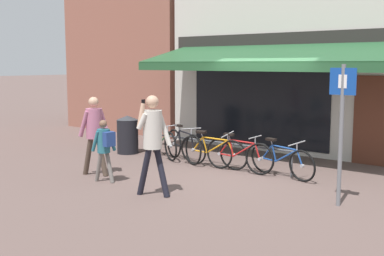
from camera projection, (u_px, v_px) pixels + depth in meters
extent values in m
plane|color=brown|center=(240.00, 174.00, 10.41)|extent=(160.00, 160.00, 0.00)
cube|color=beige|center=(311.00, 57.00, 13.59)|extent=(7.60, 3.00, 5.12)
cube|color=black|center=(257.00, 105.00, 13.11)|extent=(4.18, 0.04, 2.20)
cube|color=#5B2D1E|center=(373.00, 121.00, 11.21)|extent=(0.90, 0.04, 2.10)
cube|color=#282623|center=(287.00, 41.00, 12.36)|extent=(7.22, 0.06, 0.44)
cube|color=#23512D|center=(268.00, 53.00, 11.66)|extent=(6.84, 1.96, 0.50)
cube|color=#23512D|center=(246.00, 67.00, 10.95)|extent=(6.84, 0.03, 0.20)
cube|color=#8E5647|center=(153.00, 60.00, 18.05)|extent=(5.18, 4.00, 5.00)
cylinder|color=#47494F|center=(216.00, 142.00, 11.26)|extent=(3.99, 0.04, 0.04)
cylinder|color=#47494F|center=(156.00, 145.00, 12.49)|extent=(0.04, 0.04, 0.55)
cylinder|color=#47494F|center=(292.00, 164.00, 10.09)|extent=(0.04, 0.04, 0.55)
torus|color=black|center=(171.00, 146.00, 11.75)|extent=(0.70, 0.41, 0.74)
cylinder|color=#9E9EA3|center=(171.00, 146.00, 11.75)|extent=(0.09, 0.09, 0.07)
torus|color=black|center=(156.00, 140.00, 12.67)|extent=(0.70, 0.41, 0.74)
cylinder|color=#9E9EA3|center=(156.00, 140.00, 12.67)|extent=(0.09, 0.09, 0.07)
cylinder|color=#23703D|center=(164.00, 137.00, 12.07)|extent=(0.52, 0.30, 0.39)
cylinder|color=#23703D|center=(163.00, 130.00, 12.08)|extent=(0.58, 0.31, 0.05)
cylinder|color=#23703D|center=(160.00, 135.00, 12.35)|extent=(0.12, 0.05, 0.39)
cylinder|color=#23703D|center=(158.00, 142.00, 12.51)|extent=(0.34, 0.19, 0.05)
cylinder|color=#23703D|center=(157.00, 134.00, 12.51)|extent=(0.28, 0.19, 0.38)
cylinder|color=#23703D|center=(169.00, 139.00, 11.77)|extent=(0.15, 0.07, 0.36)
cylinder|color=#9E9EA3|center=(158.00, 126.00, 12.36)|extent=(0.06, 0.04, 0.11)
cube|color=black|center=(158.00, 123.00, 12.37)|extent=(0.26, 0.20, 0.06)
cylinder|color=#9E9EA3|center=(168.00, 129.00, 11.79)|extent=(0.04, 0.04, 0.14)
cylinder|color=#9E9EA3|center=(168.00, 126.00, 11.78)|extent=(0.25, 0.48, 0.06)
torus|color=black|center=(193.00, 150.00, 11.29)|extent=(0.70, 0.34, 0.74)
cylinder|color=#9E9EA3|center=(193.00, 150.00, 11.29)|extent=(0.09, 0.08, 0.07)
torus|color=black|center=(174.00, 143.00, 12.15)|extent=(0.70, 0.34, 0.74)
cylinder|color=#9E9EA3|center=(174.00, 143.00, 12.15)|extent=(0.09, 0.08, 0.07)
cylinder|color=black|center=(186.00, 140.00, 11.60)|extent=(0.53, 0.24, 0.39)
cylinder|color=black|center=(185.00, 132.00, 11.61)|extent=(0.58, 0.27, 0.05)
cylinder|color=black|center=(180.00, 138.00, 11.86)|extent=(0.11, 0.08, 0.39)
cylinder|color=black|center=(177.00, 145.00, 12.00)|extent=(0.34, 0.17, 0.05)
cylinder|color=black|center=(177.00, 137.00, 12.01)|extent=(0.29, 0.14, 0.38)
cylinder|color=black|center=(192.00, 142.00, 11.31)|extent=(0.14, 0.09, 0.36)
cylinder|color=#9E9EA3|center=(179.00, 128.00, 11.88)|extent=(0.06, 0.04, 0.11)
cube|color=black|center=(179.00, 126.00, 11.88)|extent=(0.26, 0.19, 0.05)
cylinder|color=#9E9EA3|center=(191.00, 131.00, 11.33)|extent=(0.03, 0.04, 0.14)
cylinder|color=#9E9EA3|center=(191.00, 129.00, 11.32)|extent=(0.22, 0.49, 0.03)
torus|color=black|center=(234.00, 155.00, 10.70)|extent=(0.72, 0.20, 0.71)
cylinder|color=#9E9EA3|center=(234.00, 155.00, 10.70)|extent=(0.07, 0.07, 0.08)
torus|color=black|center=(193.00, 150.00, 11.32)|extent=(0.72, 0.20, 0.71)
cylinder|color=#9E9EA3|center=(193.00, 150.00, 11.32)|extent=(0.07, 0.07, 0.08)
cylinder|color=orange|center=(217.00, 147.00, 10.90)|extent=(0.61, 0.05, 0.38)
cylinder|color=orange|center=(215.00, 139.00, 10.87)|extent=(0.67, 0.08, 0.05)
cylinder|color=orange|center=(205.00, 145.00, 11.09)|extent=(0.13, 0.11, 0.37)
cylinder|color=orange|center=(200.00, 151.00, 11.22)|extent=(0.39, 0.06, 0.05)
cylinder|color=orange|center=(198.00, 144.00, 11.19)|extent=(0.33, 0.07, 0.37)
cylinder|color=orange|center=(231.00, 148.00, 10.69)|extent=(0.16, 0.10, 0.34)
cylinder|color=#9E9EA3|center=(202.00, 135.00, 11.06)|extent=(0.06, 0.05, 0.11)
cube|color=black|center=(201.00, 132.00, 11.05)|extent=(0.25, 0.12, 0.06)
cylinder|color=#9E9EA3|center=(228.00, 137.00, 10.67)|extent=(0.03, 0.05, 0.14)
cylinder|color=#9E9EA3|center=(228.00, 134.00, 10.65)|extent=(0.06, 0.52, 0.10)
torus|color=black|center=(260.00, 159.00, 10.28)|extent=(0.70, 0.07, 0.70)
cylinder|color=#9E9EA3|center=(260.00, 159.00, 10.28)|extent=(0.07, 0.06, 0.07)
torus|color=black|center=(220.00, 154.00, 10.90)|extent=(0.70, 0.07, 0.70)
cylinder|color=#9E9EA3|center=(220.00, 154.00, 10.90)|extent=(0.07, 0.06, 0.07)
cylinder|color=#B21E1E|center=(244.00, 150.00, 10.49)|extent=(0.58, 0.04, 0.37)
cylinder|color=#B21E1E|center=(242.00, 142.00, 10.49)|extent=(0.64, 0.05, 0.05)
cylinder|color=#B21E1E|center=(232.00, 148.00, 10.68)|extent=(0.11, 0.04, 0.37)
cylinder|color=#B21E1E|center=(226.00, 155.00, 10.79)|extent=(0.36, 0.04, 0.05)
cylinder|color=#B21E1E|center=(225.00, 147.00, 10.79)|extent=(0.31, 0.03, 0.36)
cylinder|color=#B21E1E|center=(257.00, 151.00, 10.29)|extent=(0.15, 0.04, 0.34)
cylinder|color=#9E9EA3|center=(230.00, 138.00, 10.68)|extent=(0.05, 0.03, 0.11)
cube|color=black|center=(229.00, 134.00, 10.68)|extent=(0.24, 0.10, 0.05)
cylinder|color=#9E9EA3|center=(255.00, 140.00, 10.29)|extent=(0.03, 0.03, 0.14)
cylinder|color=#9E9EA3|center=(255.00, 137.00, 10.28)|extent=(0.03, 0.52, 0.03)
torus|color=black|center=(302.00, 166.00, 9.67)|extent=(0.67, 0.25, 0.67)
cylinder|color=#9E9EA3|center=(302.00, 166.00, 9.67)|extent=(0.08, 0.08, 0.08)
torus|color=black|center=(263.00, 158.00, 10.49)|extent=(0.67, 0.25, 0.67)
cylinder|color=#9E9EA3|center=(263.00, 158.00, 10.49)|extent=(0.08, 0.08, 0.08)
cylinder|color=#1E4793|center=(286.00, 156.00, 9.96)|extent=(0.58, 0.19, 0.36)
cylinder|color=#1E4793|center=(284.00, 148.00, 9.95)|extent=(0.65, 0.18, 0.05)
cylinder|color=#1E4793|center=(274.00, 153.00, 10.21)|extent=(0.12, 0.05, 0.35)
cylinder|color=#1E4793|center=(269.00, 160.00, 10.35)|extent=(0.37, 0.11, 0.05)
cylinder|color=#1E4793|center=(267.00, 152.00, 10.35)|extent=(0.32, 0.13, 0.35)
cylinder|color=#1E4793|center=(300.00, 158.00, 9.69)|extent=(0.15, 0.04, 0.32)
cylinder|color=#9E9EA3|center=(272.00, 143.00, 10.21)|extent=(0.06, 0.03, 0.11)
cube|color=black|center=(271.00, 139.00, 10.21)|extent=(0.26, 0.15, 0.06)
cylinder|color=#9E9EA3|center=(297.00, 147.00, 9.69)|extent=(0.03, 0.04, 0.14)
cylinder|color=#9E9EA3|center=(297.00, 143.00, 9.67)|extent=(0.14, 0.51, 0.07)
cylinder|color=black|center=(144.00, 172.00, 8.66)|extent=(0.36, 0.12, 0.90)
cylinder|color=black|center=(162.00, 172.00, 8.64)|extent=(0.36, 0.12, 0.90)
cylinder|color=beige|center=(153.00, 129.00, 8.55)|extent=(0.35, 0.35, 0.69)
sphere|color=tan|center=(152.00, 102.00, 8.48)|extent=(0.23, 0.23, 0.23)
cylinder|color=beige|center=(164.00, 129.00, 8.63)|extent=(0.30, 0.15, 0.61)
cylinder|color=beige|center=(142.00, 121.00, 8.41)|extent=(0.22, 0.18, 0.30)
cylinder|color=tan|center=(141.00, 116.00, 8.42)|extent=(0.14, 0.19, 0.46)
cube|color=black|center=(143.00, 103.00, 8.42)|extent=(0.02, 0.07, 0.14)
cylinder|color=slate|center=(99.00, 167.00, 9.69)|extent=(0.26, 0.11, 0.63)
cylinder|color=slate|center=(110.00, 167.00, 9.66)|extent=(0.26, 0.11, 0.63)
cylinder|color=#286675|center=(104.00, 141.00, 9.61)|extent=(0.28, 0.28, 0.48)
sphere|color=brown|center=(103.00, 124.00, 9.56)|extent=(0.16, 0.16, 0.16)
cylinder|color=#286675|center=(112.00, 140.00, 9.66)|extent=(0.21, 0.09, 0.42)
cylinder|color=#286675|center=(95.00, 141.00, 9.56)|extent=(0.21, 0.09, 0.42)
cube|color=navy|center=(109.00, 139.00, 9.46)|extent=(0.17, 0.23, 0.29)
cylinder|color=#47382D|center=(88.00, 157.00, 10.27)|extent=(0.35, 0.13, 0.83)
cylinder|color=#47382D|center=(102.00, 157.00, 10.25)|extent=(0.35, 0.13, 0.83)
cylinder|color=#B26684|center=(94.00, 123.00, 10.16)|extent=(0.36, 0.36, 0.64)
sphere|color=tan|center=(93.00, 102.00, 10.10)|extent=(0.21, 0.21, 0.21)
cylinder|color=#B26684|center=(104.00, 123.00, 10.25)|extent=(0.29, 0.14, 0.57)
cylinder|color=#B26684|center=(84.00, 124.00, 10.08)|extent=(0.29, 0.14, 0.57)
cylinder|color=black|center=(128.00, 137.00, 12.77)|extent=(0.56, 0.56, 0.90)
cone|color=#33353A|center=(127.00, 118.00, 12.70)|extent=(0.57, 0.57, 0.11)
cylinder|color=slate|center=(341.00, 136.00, 7.94)|extent=(0.07, 0.07, 2.37)
cube|color=#14429E|center=(343.00, 81.00, 7.81)|extent=(0.44, 0.02, 0.44)
cube|color=white|center=(343.00, 81.00, 7.80)|extent=(0.14, 0.01, 0.22)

